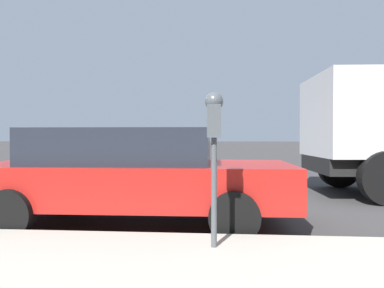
% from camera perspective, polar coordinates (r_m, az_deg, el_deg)
% --- Properties ---
extents(ground_plane, '(220.00, 220.00, 0.00)m').
position_cam_1_polar(ground_plane, '(6.81, -3.70, -9.99)').
color(ground_plane, '#3D3A3A').
extents(parking_meter, '(0.21, 0.19, 1.61)m').
position_cam_1_polar(parking_meter, '(3.88, 3.39, 2.32)').
color(parking_meter, '#4C5156').
rests_on(parking_meter, sidewalk).
extents(car_red, '(2.22, 4.67, 1.43)m').
position_cam_1_polar(car_red, '(5.74, -9.09, -4.37)').
color(car_red, '#B21E19').
rests_on(car_red, ground_plane).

